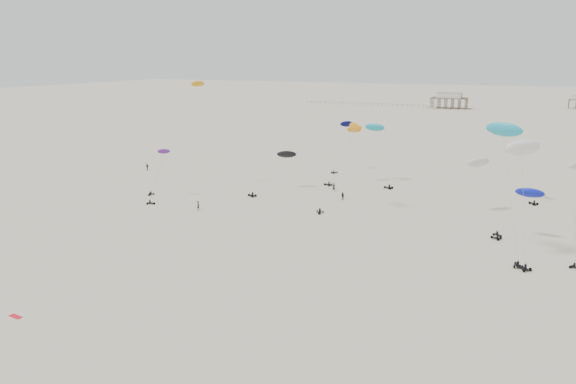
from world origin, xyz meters
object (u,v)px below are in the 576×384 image
at_px(pavilion_small, 576,103).
at_px(rig_0, 346,148).
at_px(pavilion_main, 449,101).
at_px(rig_6, 524,200).
at_px(spectator_0, 198,210).

bearing_deg(pavilion_small, rig_0, -101.27).
distance_m(pavilion_main, pavilion_small, 76.16).
bearing_deg(pavilion_main, rig_6, -79.04).
distance_m(pavilion_main, rig_0, 245.81).
bearing_deg(pavilion_small, spectator_0, -105.94).
bearing_deg(pavilion_main, spectator_0, -92.68).
distance_m(rig_6, spectator_0, 61.29).
height_order(pavilion_main, pavilion_small, pavilion_main).
bearing_deg(rig_6, rig_0, 99.81).
relative_size(pavilion_small, rig_6, 0.95).
bearing_deg(pavilion_main, pavilion_small, 23.20).
height_order(rig_6, spectator_0, rig_6).
distance_m(pavilion_main, rig_6, 255.05).
height_order(pavilion_main, rig_6, pavilion_main).
distance_m(pavilion_small, rig_6, 281.23).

